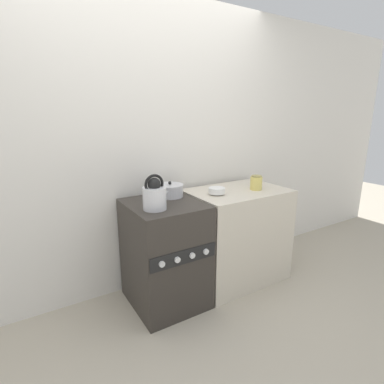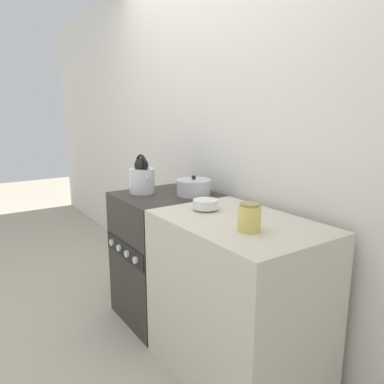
{
  "view_description": "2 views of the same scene",
  "coord_description": "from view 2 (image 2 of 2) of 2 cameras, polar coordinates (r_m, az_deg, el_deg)",
  "views": [
    {
      "loc": [
        -0.99,
        -1.72,
        1.55
      ],
      "look_at": [
        0.28,
        0.34,
        0.92
      ],
      "focal_mm": 28.0,
      "sensor_mm": 36.0,
      "label": 1
    },
    {
      "loc": [
        2.11,
        -0.91,
        1.42
      ],
      "look_at": [
        0.25,
        0.35,
        0.93
      ],
      "focal_mm": 35.0,
      "sensor_mm": 36.0,
      "label": 2
    }
  ],
  "objects": [
    {
      "name": "stove",
      "position": [
        2.63,
        -3.86,
        -9.6
      ],
      "size": [
        0.57,
        0.65,
        0.87
      ],
      "color": "#332D28",
      "rests_on": "ground_plane"
    },
    {
      "name": "kettle",
      "position": [
        2.54,
        -7.65,
        2.2
      ],
      "size": [
        0.21,
        0.17,
        0.26
      ],
      "color": "silver",
      "rests_on": "stove"
    },
    {
      "name": "wall_back",
      "position": [
        2.66,
        3.1,
        8.68
      ],
      "size": [
        7.0,
        0.06,
        2.5
      ],
      "color": "silver",
      "rests_on": "ground_plane"
    },
    {
      "name": "enamel_bowl",
      "position": [
        2.08,
        2.09,
        -1.86
      ],
      "size": [
        0.14,
        0.14,
        0.06
      ],
      "color": "white",
      "rests_on": "counter"
    },
    {
      "name": "cooking_pot",
      "position": [
        2.46,
        0.26,
        0.73
      ],
      "size": [
        0.23,
        0.23,
        0.13
      ],
      "color": "silver",
      "rests_on": "stove"
    },
    {
      "name": "counter",
      "position": [
        2.08,
        6.85,
        -15.96
      ],
      "size": [
        0.9,
        0.61,
        0.88
      ],
      "color": "beige",
      "rests_on": "ground_plane"
    },
    {
      "name": "ground_plane",
      "position": [
        2.71,
        -9.76,
        -19.49
      ],
      "size": [
        12.0,
        12.0,
        0.0
      ],
      "primitive_type": "plane",
      "color": "#B2A893"
    },
    {
      "name": "storage_jar",
      "position": [
        1.74,
        8.73,
        -3.85
      ],
      "size": [
        0.11,
        0.11,
        0.13
      ],
      "color": "#E0CC66",
      "rests_on": "counter"
    }
  ]
}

